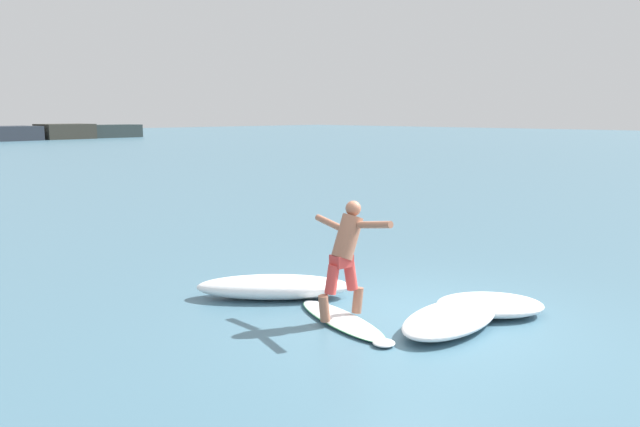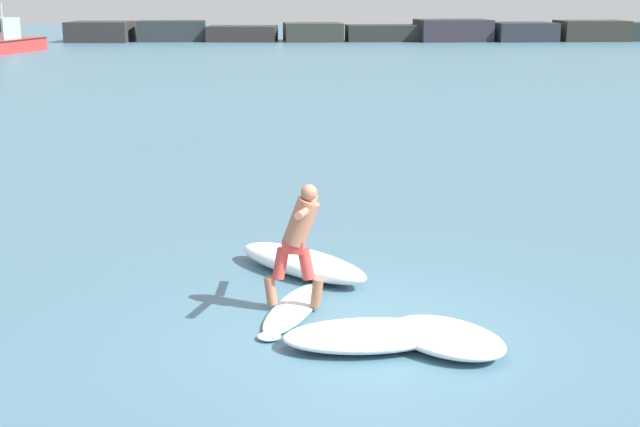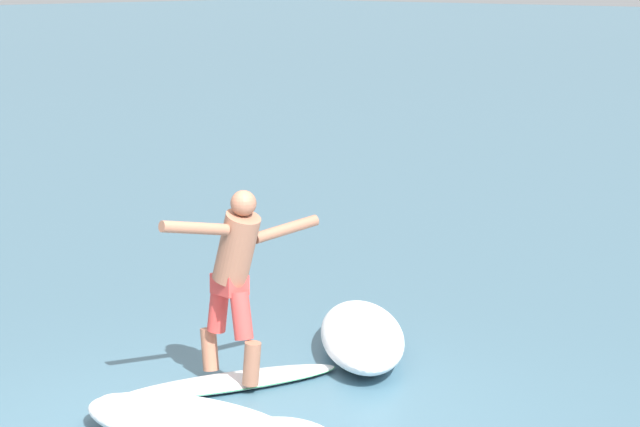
% 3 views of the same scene
% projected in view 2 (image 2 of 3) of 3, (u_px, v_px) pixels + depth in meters
% --- Properties ---
extents(ground_plane, '(200.00, 200.00, 0.00)m').
position_uv_depth(ground_plane, '(363.00, 333.00, 10.31)').
color(ground_plane, '#446C7F').
extents(rock_jetty_breakwater, '(49.69, 4.93, 1.67)m').
position_uv_depth(rock_jetty_breakwater, '(387.00, 32.00, 70.40)').
color(rock_jetty_breakwater, '#2D2A2B').
rests_on(rock_jetty_breakwater, ground).
extents(surfboard, '(1.03, 2.10, 0.21)m').
position_uv_depth(surfboard, '(293.00, 309.00, 10.98)').
color(surfboard, white).
rests_on(surfboard, ground).
extents(surfer, '(0.75, 1.47, 1.54)m').
position_uv_depth(surfer, '(299.00, 236.00, 10.78)').
color(surfer, '#9D634A').
rests_on(surfer, surfboard).
extents(fishing_boat_near_jetty, '(2.93, 7.68, 3.12)m').
position_uv_depth(fishing_boat_near_jetty, '(8.00, 41.00, 57.03)').
color(fishing_boat_near_jetty, '#BB312E').
rests_on(fishing_boat_near_jetty, ground).
extents(wave_foam_at_tail, '(2.13, 2.12, 0.34)m').
position_uv_depth(wave_foam_at_tail, '(302.00, 263.00, 12.39)').
color(wave_foam_at_tail, white).
rests_on(wave_foam_at_tail, ground).
extents(wave_foam_at_nose, '(1.68, 1.72, 0.25)m').
position_uv_depth(wave_foam_at_nose, '(447.00, 337.00, 9.84)').
color(wave_foam_at_nose, white).
rests_on(wave_foam_at_nose, ground).
extents(wave_foam_beside, '(1.94, 1.06, 0.25)m').
position_uv_depth(wave_foam_beside, '(367.00, 335.00, 9.89)').
color(wave_foam_beside, white).
rests_on(wave_foam_beside, ground).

